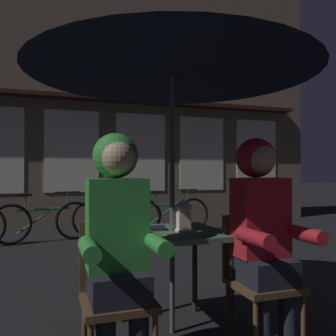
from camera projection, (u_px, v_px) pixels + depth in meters
name	position (u px, v px, depth m)	size (l,w,h in m)	color
ground_plane	(172.00, 333.00, 2.55)	(60.00, 60.00, 0.00)	black
cafe_table	(172.00, 245.00, 2.56)	(0.72, 0.72, 0.74)	#42664C
patio_umbrella	(172.00, 51.00, 2.58)	(2.10, 2.10, 2.31)	#4C4C51
lantern	(183.00, 214.00, 2.55)	(0.11, 0.11, 0.23)	white
chair_left	(116.00, 288.00, 2.06)	(0.40, 0.40, 0.87)	#513823
chair_right	(258.00, 273.00, 2.36)	(0.40, 0.40, 0.87)	#513823
person_left_hooded	(118.00, 228.00, 2.01)	(0.45, 0.56, 1.40)	black
person_right_hooded	(262.00, 221.00, 2.31)	(0.45, 0.56, 1.40)	black
shopfront_building	(106.00, 86.00, 7.81)	(10.00, 0.93, 6.20)	#6B5B4C
bicycle_second	(44.00, 221.00, 5.88)	(1.67, 0.31, 0.84)	black
bicycle_third	(118.00, 217.00, 6.48)	(1.68, 0.10, 0.84)	black
bicycle_fourth	(169.00, 215.00, 6.75)	(1.68, 0.15, 0.84)	black
book	(152.00, 228.00, 2.61)	(0.20, 0.14, 0.02)	black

